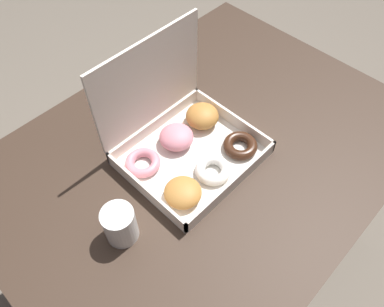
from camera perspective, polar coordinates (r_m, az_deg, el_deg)
ground_plane at (r=1.77m, az=1.31°, el=-14.68°), size 8.00×8.00×0.00m
dining_table at (r=1.17m, az=1.91°, el=-2.17°), size 1.24×0.92×0.77m
donut_box at (r=1.04m, az=-1.11°, el=2.22°), size 0.36×0.32×0.32m
coffee_mug at (r=0.92m, az=-10.93°, el=-10.55°), size 0.08×0.08×0.10m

